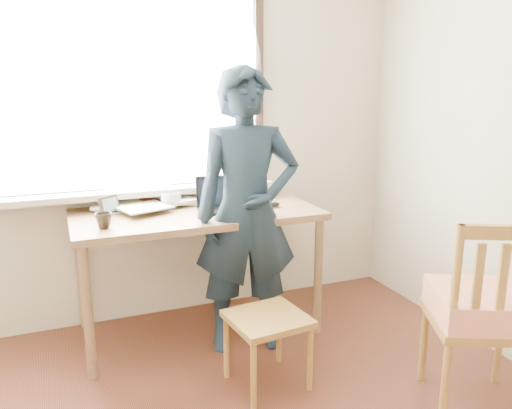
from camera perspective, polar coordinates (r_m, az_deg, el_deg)
name	(u,v)px	position (r m, az deg, el deg)	size (l,w,h in m)	color
room_shell	(264,81)	(1.75, 0.92, 13.96)	(3.52, 4.02, 2.61)	beige
desk	(197,223)	(3.26, -6.80, -2.17)	(1.56, 0.78, 0.83)	brown
laptop	(222,202)	(3.24, -3.94, 0.29)	(0.33, 0.28, 0.21)	black
mug_white	(171,200)	(3.34, -9.70, 0.53)	(0.13, 0.13, 0.10)	white
mug_dark	(104,221)	(2.94, -17.01, -1.78)	(0.09, 0.09, 0.09)	black
mouse	(273,204)	(3.31, 1.94, 0.00)	(0.10, 0.07, 0.04)	black
desk_clutter	(169,202)	(3.39, -9.96, 0.23)	(0.89, 0.47, 0.05)	white
book_a	(129,207)	(3.37, -14.36, -0.27)	(0.21, 0.28, 0.03)	white
book_b	(237,195)	(3.62, -2.15, 1.04)	(0.19, 0.25, 0.02)	white
picture_frame	(109,206)	(3.23, -16.44, -0.19)	(0.12, 0.09, 0.11)	black
work_chair	(267,327)	(2.79, 1.32, -13.77)	(0.44, 0.42, 0.41)	olive
side_chair	(481,309)	(2.78, 24.36, -10.82)	(0.62, 0.61, 1.02)	olive
person	(247,213)	(3.02, -1.01, -0.94)	(0.64, 0.42, 1.74)	black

